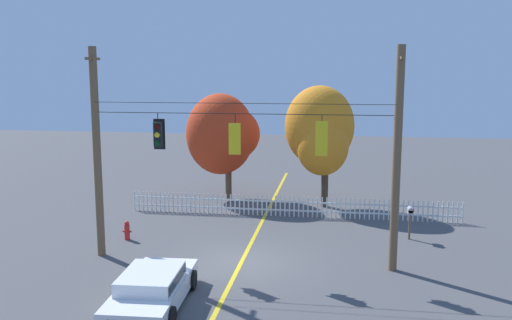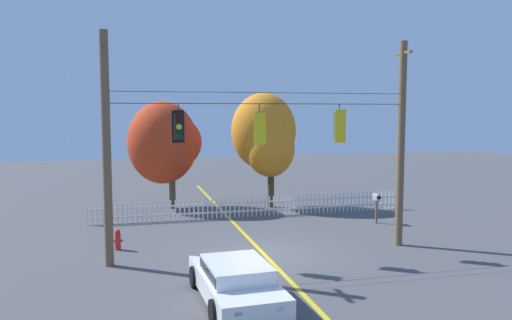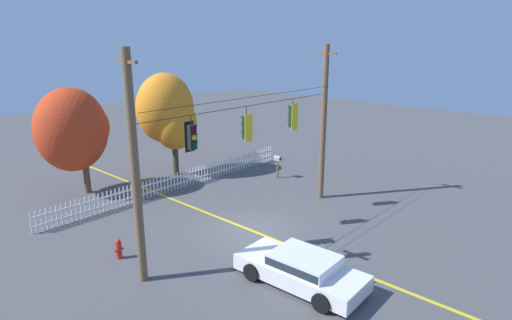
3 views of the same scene
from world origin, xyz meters
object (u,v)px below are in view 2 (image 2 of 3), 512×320
(traffic_signal_northbound_primary, at_px, (339,126))
(roadside_mailbox, at_px, (377,199))
(fire_hydrant, at_px, (118,240))
(parked_car, at_px, (236,280))
(traffic_signal_eastbound_side, at_px, (179,127))
(autumn_maple_mid, at_px, (266,136))
(traffic_signal_northbound_secondary, at_px, (259,129))
(autumn_maple_near_fence, at_px, (165,143))

(traffic_signal_northbound_primary, bearing_deg, roadside_mailbox, 46.49)
(roadside_mailbox, bearing_deg, fire_hydrant, -171.23)
(fire_hydrant, bearing_deg, parked_car, -62.56)
(traffic_signal_eastbound_side, xyz_separation_m, roadside_mailbox, (9.60, 3.82, -3.60))
(autumn_maple_mid, bearing_deg, roadside_mailbox, -52.75)
(traffic_signal_eastbound_side, bearing_deg, traffic_signal_northbound_secondary, -0.36)
(autumn_maple_mid, bearing_deg, parked_car, -108.78)
(autumn_maple_near_fence, bearing_deg, autumn_maple_mid, -11.68)
(traffic_signal_northbound_secondary, bearing_deg, autumn_maple_mid, 73.16)
(traffic_signal_northbound_primary, height_order, roadside_mailbox, traffic_signal_northbound_primary)
(traffic_signal_eastbound_side, relative_size, roadside_mailbox, 0.97)
(traffic_signal_northbound_secondary, height_order, autumn_maple_mid, autumn_maple_mid)
(autumn_maple_mid, height_order, fire_hydrant, autumn_maple_mid)
(traffic_signal_eastbound_side, xyz_separation_m, traffic_signal_northbound_secondary, (2.88, -0.02, -0.09))
(autumn_maple_near_fence, height_order, autumn_maple_mid, autumn_maple_mid)
(fire_hydrant, bearing_deg, traffic_signal_northbound_primary, -13.97)
(traffic_signal_eastbound_side, height_order, autumn_maple_near_fence, autumn_maple_near_fence)
(parked_car, bearing_deg, autumn_maple_near_fence, 93.15)
(autumn_maple_near_fence, distance_m, roadside_mailbox, 11.51)
(autumn_maple_mid, bearing_deg, traffic_signal_eastbound_side, -121.85)
(parked_car, relative_size, roadside_mailbox, 3.29)
(traffic_signal_eastbound_side, xyz_separation_m, traffic_signal_northbound_primary, (5.96, -0.02, -0.02))
(traffic_signal_northbound_secondary, bearing_deg, autumn_maple_near_fence, 104.21)
(autumn_maple_near_fence, bearing_deg, fire_hydrant, -106.80)
(traffic_signal_northbound_primary, distance_m, parked_car, 7.66)
(traffic_signal_eastbound_side, relative_size, traffic_signal_northbound_primary, 0.95)
(traffic_signal_eastbound_side, relative_size, fire_hydrant, 1.69)
(autumn_maple_near_fence, xyz_separation_m, autumn_maple_mid, (5.32, -1.10, 0.33))
(traffic_signal_eastbound_side, bearing_deg, traffic_signal_northbound_primary, -0.18)
(traffic_signal_northbound_secondary, relative_size, traffic_signal_northbound_primary, 1.01)
(autumn_maple_near_fence, xyz_separation_m, parked_car, (0.79, -14.41, -2.96))
(traffic_signal_northbound_primary, height_order, autumn_maple_near_fence, autumn_maple_near_fence)
(traffic_signal_northbound_secondary, relative_size, autumn_maple_mid, 0.23)
(traffic_signal_eastbound_side, xyz_separation_m, fire_hydrant, (-2.16, 2.00, -4.34))
(fire_hydrant, bearing_deg, traffic_signal_northbound_secondary, -21.86)
(traffic_signal_eastbound_side, bearing_deg, autumn_maple_near_fence, 88.30)
(autumn_maple_mid, height_order, roadside_mailbox, autumn_maple_mid)
(autumn_maple_near_fence, distance_m, fire_hydrant, 9.08)
(traffic_signal_eastbound_side, height_order, autumn_maple_mid, autumn_maple_mid)
(traffic_signal_northbound_primary, distance_m, autumn_maple_near_fence, 11.70)
(autumn_maple_mid, xyz_separation_m, parked_car, (-4.53, -13.31, -3.29))
(traffic_signal_eastbound_side, relative_size, traffic_signal_northbound_secondary, 0.94)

